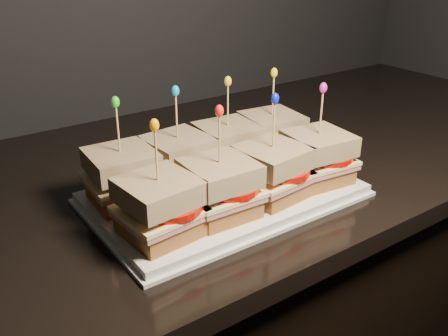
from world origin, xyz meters
TOP-DOWN VIEW (x-y plane):
  - platter at (1.03, 1.52)m, footprint 0.41×0.25m
  - platter_rim at (1.03, 1.52)m, footprint 0.42×0.26m
  - sandwich_0_bread_bot at (0.88, 1.58)m, footprint 0.10×0.10m
  - sandwich_0_ham at (0.88, 1.58)m, footprint 0.11×0.10m
  - sandwich_0_cheese at (0.88, 1.58)m, footprint 0.11×0.10m
  - sandwich_0_tomato at (0.89, 1.57)m, footprint 0.09×0.09m
  - sandwich_0_bread_top at (0.88, 1.58)m, footprint 0.10×0.10m
  - sandwich_0_pick at (0.88, 1.58)m, footprint 0.00×0.00m
  - sandwich_0_frill at (0.88, 1.58)m, footprint 0.01×0.01m
  - sandwich_1_bread_bot at (0.98, 1.58)m, footprint 0.10×0.10m
  - sandwich_1_ham at (0.98, 1.58)m, footprint 0.11×0.10m
  - sandwich_1_cheese at (0.98, 1.58)m, footprint 0.11×0.11m
  - sandwich_1_tomato at (0.99, 1.57)m, footprint 0.09×0.09m
  - sandwich_1_bread_top at (0.98, 1.58)m, footprint 0.10×0.10m
  - sandwich_1_pick at (0.98, 1.58)m, footprint 0.00×0.00m
  - sandwich_1_frill at (0.98, 1.58)m, footprint 0.01×0.01m
  - sandwich_2_bread_bot at (1.07, 1.58)m, footprint 0.10×0.10m
  - sandwich_2_ham at (1.07, 1.58)m, footprint 0.11×0.10m
  - sandwich_2_cheese at (1.07, 1.58)m, footprint 0.11×0.11m
  - sandwich_2_tomato at (1.09, 1.57)m, footprint 0.09×0.09m
  - sandwich_2_bread_top at (1.07, 1.58)m, footprint 0.10×0.10m
  - sandwich_2_pick at (1.07, 1.58)m, footprint 0.00×0.00m
  - sandwich_2_frill at (1.07, 1.58)m, footprint 0.01×0.01m
  - sandwich_3_bread_bot at (1.17, 1.58)m, footprint 0.10×0.10m
  - sandwich_3_ham at (1.17, 1.58)m, footprint 0.11×0.11m
  - sandwich_3_cheese at (1.17, 1.58)m, footprint 0.11×0.11m
  - sandwich_3_tomato at (1.18, 1.57)m, footprint 0.09×0.09m
  - sandwich_3_bread_top at (1.17, 1.58)m, footprint 0.10×0.10m
  - sandwich_3_pick at (1.17, 1.58)m, footprint 0.00×0.00m
  - sandwich_3_frill at (1.17, 1.58)m, footprint 0.01×0.01m
  - sandwich_4_bread_bot at (0.88, 1.46)m, footprint 0.10×0.10m
  - sandwich_4_ham at (0.88, 1.46)m, footprint 0.11×0.11m
  - sandwich_4_cheese at (0.88, 1.46)m, footprint 0.11×0.11m
  - sandwich_4_tomato at (0.89, 1.46)m, footprint 0.09×0.09m
  - sandwich_4_bread_top at (0.88, 1.46)m, footprint 0.10×0.10m
  - sandwich_4_pick at (0.88, 1.46)m, footprint 0.00×0.00m
  - sandwich_4_frill at (0.88, 1.46)m, footprint 0.01×0.01m
  - sandwich_5_bread_bot at (0.98, 1.46)m, footprint 0.09×0.09m
  - sandwich_5_ham at (0.98, 1.46)m, footprint 0.10×0.10m
  - sandwich_5_cheese at (0.98, 1.46)m, footprint 0.11×0.10m
  - sandwich_5_tomato at (0.99, 1.46)m, footprint 0.09×0.09m
  - sandwich_5_bread_top at (0.98, 1.46)m, footprint 0.10×0.10m
  - sandwich_5_pick at (0.98, 1.46)m, footprint 0.00×0.00m
  - sandwich_5_frill at (0.98, 1.46)m, footprint 0.01×0.01m
  - sandwich_6_bread_bot at (1.07, 1.46)m, footprint 0.10×0.10m
  - sandwich_6_ham at (1.07, 1.46)m, footprint 0.11×0.11m
  - sandwich_6_cheese at (1.07, 1.46)m, footprint 0.11×0.11m
  - sandwich_6_tomato at (1.09, 1.46)m, footprint 0.09×0.09m
  - sandwich_6_bread_top at (1.07, 1.46)m, footprint 0.10×0.10m
  - sandwich_6_pick at (1.07, 1.46)m, footprint 0.00×0.00m
  - sandwich_6_frill at (1.07, 1.46)m, footprint 0.01×0.01m
  - sandwich_7_bread_bot at (1.17, 1.46)m, footprint 0.10×0.10m
  - sandwich_7_ham at (1.17, 1.46)m, footprint 0.11×0.11m
  - sandwich_7_cheese at (1.17, 1.46)m, footprint 0.11×0.11m
  - sandwich_7_tomato at (1.18, 1.46)m, footprint 0.09×0.09m
  - sandwich_7_bread_top at (1.17, 1.46)m, footprint 0.10×0.10m
  - sandwich_7_pick at (1.17, 1.46)m, footprint 0.00×0.00m
  - sandwich_7_frill at (1.17, 1.46)m, footprint 0.01×0.01m

SIDE VIEW (x-z plane):
  - platter_rim at x=1.03m, z-range 0.89..0.90m
  - platter at x=1.03m, z-range 0.89..0.91m
  - sandwich_0_bread_bot at x=0.88m, z-range 0.91..0.93m
  - sandwich_1_bread_bot at x=0.98m, z-range 0.91..0.93m
  - sandwich_2_bread_bot at x=1.07m, z-range 0.91..0.93m
  - sandwich_3_bread_bot at x=1.17m, z-range 0.91..0.93m
  - sandwich_4_bread_bot at x=0.88m, z-range 0.91..0.93m
  - sandwich_5_bread_bot at x=0.98m, z-range 0.91..0.93m
  - sandwich_6_bread_bot at x=1.07m, z-range 0.91..0.93m
  - sandwich_7_bread_bot at x=1.17m, z-range 0.91..0.93m
  - sandwich_0_ham at x=0.88m, z-range 0.93..0.94m
  - sandwich_1_ham at x=0.98m, z-range 0.93..0.94m
  - sandwich_2_ham at x=1.07m, z-range 0.93..0.94m
  - sandwich_3_ham at x=1.17m, z-range 0.93..0.94m
  - sandwich_4_ham at x=0.88m, z-range 0.93..0.94m
  - sandwich_5_ham at x=0.98m, z-range 0.93..0.94m
  - sandwich_6_ham at x=1.07m, z-range 0.93..0.94m
  - sandwich_7_ham at x=1.17m, z-range 0.93..0.94m
  - sandwich_0_cheese at x=0.88m, z-range 0.94..0.95m
  - sandwich_1_cheese at x=0.98m, z-range 0.94..0.95m
  - sandwich_2_cheese at x=1.07m, z-range 0.94..0.95m
  - sandwich_3_cheese at x=1.17m, z-range 0.94..0.95m
  - sandwich_4_cheese at x=0.88m, z-range 0.94..0.95m
  - sandwich_5_cheese at x=0.98m, z-range 0.94..0.95m
  - sandwich_6_cheese at x=1.07m, z-range 0.94..0.95m
  - sandwich_7_cheese at x=1.17m, z-range 0.94..0.95m
  - sandwich_0_tomato at x=0.89m, z-range 0.95..0.96m
  - sandwich_1_tomato at x=0.99m, z-range 0.95..0.96m
  - sandwich_2_tomato at x=1.09m, z-range 0.95..0.96m
  - sandwich_3_tomato at x=1.18m, z-range 0.95..0.96m
  - sandwich_4_tomato at x=0.89m, z-range 0.95..0.96m
  - sandwich_5_tomato at x=0.99m, z-range 0.95..0.96m
  - sandwich_6_tomato at x=1.09m, z-range 0.95..0.96m
  - sandwich_7_tomato at x=1.18m, z-range 0.95..0.96m
  - sandwich_0_bread_top at x=0.88m, z-range 0.96..0.99m
  - sandwich_1_bread_top at x=0.98m, z-range 0.96..0.99m
  - sandwich_2_bread_top at x=1.07m, z-range 0.96..0.99m
  - sandwich_3_bread_top at x=1.17m, z-range 0.96..0.99m
  - sandwich_4_bread_top at x=0.88m, z-range 0.96..0.99m
  - sandwich_5_bread_top at x=0.98m, z-range 0.96..0.99m
  - sandwich_6_bread_top at x=1.07m, z-range 0.96..0.99m
  - sandwich_7_bread_top at x=1.17m, z-range 0.96..0.99m
  - sandwich_0_pick at x=0.88m, z-range 0.97..1.06m
  - sandwich_1_pick at x=0.98m, z-range 0.97..1.06m
  - sandwich_2_pick at x=1.07m, z-range 0.97..1.06m
  - sandwich_3_pick at x=1.17m, z-range 0.97..1.06m
  - sandwich_4_pick at x=0.88m, z-range 0.97..1.06m
  - sandwich_5_pick at x=0.98m, z-range 0.97..1.06m
  - sandwich_6_pick at x=1.07m, z-range 0.97..1.06m
  - sandwich_7_pick at x=1.17m, z-range 0.97..1.06m
  - sandwich_0_frill at x=0.88m, z-range 1.05..1.07m
  - sandwich_1_frill at x=0.98m, z-range 1.05..1.07m
  - sandwich_2_frill at x=1.07m, z-range 1.05..1.07m
  - sandwich_3_frill at x=1.17m, z-range 1.05..1.07m
  - sandwich_4_frill at x=0.88m, z-range 1.05..1.07m
  - sandwich_5_frill at x=0.98m, z-range 1.05..1.07m
  - sandwich_6_frill at x=1.07m, z-range 1.05..1.07m
  - sandwich_7_frill at x=1.17m, z-range 1.05..1.07m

